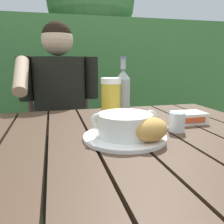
# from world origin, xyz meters

# --- Properties ---
(dining_table) EXTENTS (1.27, 0.99, 0.75)m
(dining_table) POSITION_xyz_m (0.00, 0.00, 0.66)
(dining_table) COLOR #453123
(dining_table) RESTS_ON ground_plane
(hedge_backdrop) EXTENTS (3.66, 0.94, 2.47)m
(hedge_backdrop) POSITION_xyz_m (-0.12, 1.87, 1.09)
(hedge_backdrop) COLOR #376734
(hedge_backdrop) RESTS_ON ground_plane
(chair_near_diner) EXTENTS (0.45, 0.47, 1.04)m
(chair_near_diner) POSITION_xyz_m (-0.14, 0.94, 0.50)
(chair_near_diner) COLOR #423128
(chair_near_diner) RESTS_ON ground_plane
(person_eating) EXTENTS (0.48, 0.47, 1.24)m
(person_eating) POSITION_xyz_m (-0.15, 0.73, 0.73)
(person_eating) COLOR black
(person_eating) RESTS_ON ground_plane
(serving_plate) EXTENTS (0.27, 0.27, 0.01)m
(serving_plate) POSITION_xyz_m (0.04, -0.02, 0.76)
(serving_plate) COLOR white
(serving_plate) RESTS_ON dining_table
(soup_bowl) EXTENTS (0.23, 0.18, 0.08)m
(soup_bowl) POSITION_xyz_m (0.04, -0.02, 0.80)
(soup_bowl) COLOR white
(soup_bowl) RESTS_ON serving_plate
(bread_roll) EXTENTS (0.14, 0.13, 0.07)m
(bread_roll) POSITION_xyz_m (0.10, -0.10, 0.80)
(bread_roll) COLOR #C89145
(bread_roll) RESTS_ON serving_plate
(beer_glass) EXTENTS (0.08, 0.08, 0.18)m
(beer_glass) POSITION_xyz_m (0.05, 0.22, 0.85)
(beer_glass) COLOR gold
(beer_glass) RESTS_ON dining_table
(beer_bottle) EXTENTS (0.06, 0.06, 0.27)m
(beer_bottle) POSITION_xyz_m (0.12, 0.26, 0.87)
(beer_bottle) COLOR gray
(beer_bottle) RESTS_ON dining_table
(water_glass_small) EXTENTS (0.06, 0.06, 0.07)m
(water_glass_small) POSITION_xyz_m (0.24, 0.01, 0.79)
(water_glass_small) COLOR silver
(water_glass_small) RESTS_ON dining_table
(butter_tub) EXTENTS (0.13, 0.10, 0.05)m
(butter_tub) POSITION_xyz_m (0.35, 0.10, 0.78)
(butter_tub) COLOR white
(butter_tub) RESTS_ON dining_table
(table_knife) EXTENTS (0.15, 0.03, 0.01)m
(table_knife) POSITION_xyz_m (0.16, 0.06, 0.76)
(table_knife) COLOR silver
(table_knife) RESTS_ON dining_table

